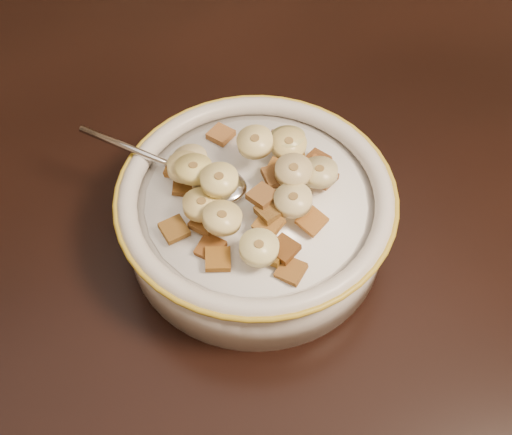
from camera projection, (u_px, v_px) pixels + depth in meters
name	position (u px, v px, depth m)	size (l,w,h in m)	color
floor	(235.00, 430.00, 1.28)	(4.00, 4.50, 0.10)	#422816
table	(215.00, 183.00, 0.66)	(1.40, 0.90, 0.04)	black
chair	(13.00, 66.00, 1.14)	(0.43, 0.43, 0.96)	#3C2113
cereal_bowl	(256.00, 219.00, 0.57)	(0.23, 0.23, 0.06)	beige
milk	(256.00, 200.00, 0.55)	(0.19, 0.19, 0.00)	white
spoon	(217.00, 184.00, 0.55)	(0.04, 0.06, 0.01)	#BDBDBD
cereal_square_0	(312.00, 221.00, 0.52)	(0.02, 0.02, 0.01)	#935821
cereal_square_1	(218.00, 259.00, 0.50)	(0.02, 0.02, 0.01)	brown
cereal_square_2	(185.00, 185.00, 0.55)	(0.02, 0.02, 0.01)	brown
cereal_square_3	(291.00, 271.00, 0.50)	(0.02, 0.02, 0.01)	#965420
cereal_square_4	(276.00, 176.00, 0.54)	(0.02, 0.02, 0.01)	brown
cereal_square_5	(205.00, 223.00, 0.52)	(0.02, 0.02, 0.01)	brown
cereal_square_6	(270.00, 211.00, 0.51)	(0.02, 0.02, 0.01)	brown
cereal_square_7	(294.00, 160.00, 0.56)	(0.02, 0.02, 0.01)	#925C19
cereal_square_8	(316.00, 161.00, 0.56)	(0.02, 0.02, 0.01)	brown
cereal_square_9	(271.00, 253.00, 0.51)	(0.02, 0.02, 0.01)	brown
cereal_square_10	(284.00, 140.00, 0.58)	(0.02, 0.02, 0.01)	brown
cereal_square_11	(323.00, 177.00, 0.55)	(0.02, 0.02, 0.01)	brown
cereal_square_12	(262.00, 196.00, 0.52)	(0.02, 0.02, 0.01)	brown
cereal_square_13	(265.00, 244.00, 0.51)	(0.02, 0.02, 0.01)	brown
cereal_square_14	(284.00, 249.00, 0.50)	(0.02, 0.02, 0.01)	brown
cereal_square_15	(174.00, 229.00, 0.52)	(0.02, 0.02, 0.01)	brown
cereal_square_16	(269.00, 224.00, 0.51)	(0.02, 0.02, 0.01)	#976526
cereal_square_17	(178.00, 168.00, 0.56)	(0.02, 0.02, 0.01)	#925E1A
cereal_square_18	(221.00, 135.00, 0.59)	(0.02, 0.02, 0.01)	#9B5C2D
cereal_square_19	(211.00, 248.00, 0.51)	(0.02, 0.02, 0.01)	brown
cereal_square_20	(279.00, 170.00, 0.54)	(0.02, 0.02, 0.01)	brown
cereal_square_21	(316.00, 169.00, 0.55)	(0.02, 0.02, 0.01)	#995B2F
banana_slice_0	(190.00, 161.00, 0.55)	(0.03, 0.03, 0.01)	#C9B780
banana_slice_1	(185.00, 167.00, 0.54)	(0.03, 0.03, 0.01)	beige
banana_slice_2	(255.00, 142.00, 0.55)	(0.03, 0.03, 0.01)	#E9C87C
banana_slice_3	(293.00, 200.00, 0.51)	(0.03, 0.03, 0.01)	#D0BB8A
banana_slice_4	(319.00, 172.00, 0.54)	(0.03, 0.03, 0.01)	#C9BE85
banana_slice_5	(194.00, 169.00, 0.53)	(0.03, 0.03, 0.01)	#EBCD70
banana_slice_6	(288.00, 140.00, 0.56)	(0.03, 0.03, 0.01)	#C9C17C
banana_slice_7	(259.00, 248.00, 0.49)	(0.03, 0.03, 0.01)	#F5E8A3
banana_slice_8	(219.00, 180.00, 0.52)	(0.03, 0.03, 0.01)	#F9DE96
banana_slice_9	(202.00, 205.00, 0.52)	(0.03, 0.03, 0.01)	#EED37A
banana_slice_10	(293.00, 171.00, 0.53)	(0.03, 0.03, 0.01)	#D2BE8B
banana_slice_11	(222.00, 218.00, 0.50)	(0.03, 0.03, 0.01)	beige
banana_slice_12	(289.00, 144.00, 0.56)	(0.03, 0.03, 0.01)	#FFE08B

